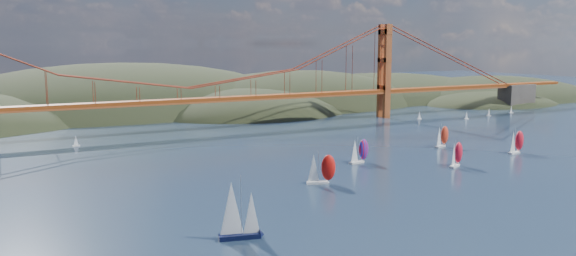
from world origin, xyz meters
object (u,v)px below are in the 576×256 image
at_px(sloop_navy, 237,211).
at_px(racer_1, 456,154).
at_px(racer_2, 516,142).
at_px(racer_rwb, 359,151).
at_px(racer_0, 321,168).
at_px(racer_3, 442,136).

relative_size(sloop_navy, racer_1, 1.51).
distance_m(racer_2, racer_rwb, 67.96).
distance_m(racer_0, racer_1, 55.94).
bearing_deg(sloop_navy, racer_0, 52.02).
bearing_deg(racer_rwb, racer_2, -20.99).
bearing_deg(racer_rwb, sloop_navy, -151.44).
bearing_deg(racer_1, sloop_navy, 173.98).
relative_size(racer_2, racer_3, 1.02).
bearing_deg(racer_2, racer_rwb, 157.78).
distance_m(racer_1, racer_rwb, 34.57).
bearing_deg(sloop_navy, racer_1, 31.73).
xyz_separation_m(racer_0, racer_2, (95.08, 6.03, -0.17)).
height_order(sloop_navy, racer_1, sloop_navy).
relative_size(sloop_navy, racer_3, 1.47).
bearing_deg(racer_2, racer_0, 173.38).
relative_size(racer_0, racer_1, 1.08).
xyz_separation_m(racer_2, racer_3, (-16.45, 24.60, -0.08)).
xyz_separation_m(racer_0, racer_1, (55.93, -1.04, -0.36)).
bearing_deg(racer_3, racer_rwb, 174.15).
distance_m(sloop_navy, racer_3, 137.66).
distance_m(sloop_navy, racer_2, 143.54).
xyz_separation_m(sloop_navy, racer_3, (121.20, 65.24, -1.77)).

